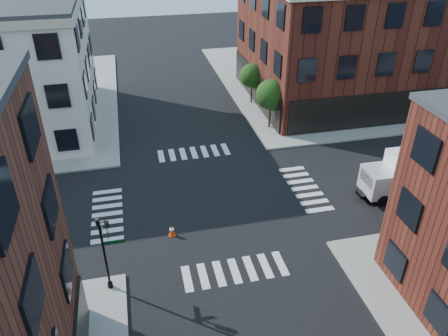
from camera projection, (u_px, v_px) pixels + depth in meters
ground at (210, 200)px, 30.35m from camera, size 120.00×120.00×0.00m
sidewalk_ne at (349, 77)px, 51.82m from camera, size 30.00×30.00×0.15m
building_ne at (375, 38)px, 44.49m from camera, size 25.00×16.00×12.00m
tree_near at (272, 96)px, 38.47m from camera, size 2.69×2.69×4.49m
tree_far at (253, 77)px, 43.62m from camera, size 2.43×2.43×4.07m
signal_pole at (105, 246)px, 22.02m from camera, size 1.29×1.24×4.60m
box_truck at (416, 173)px, 30.22m from camera, size 7.32×2.38×3.28m
traffic_cone at (172, 231)px, 26.99m from camera, size 0.40×0.40×0.72m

